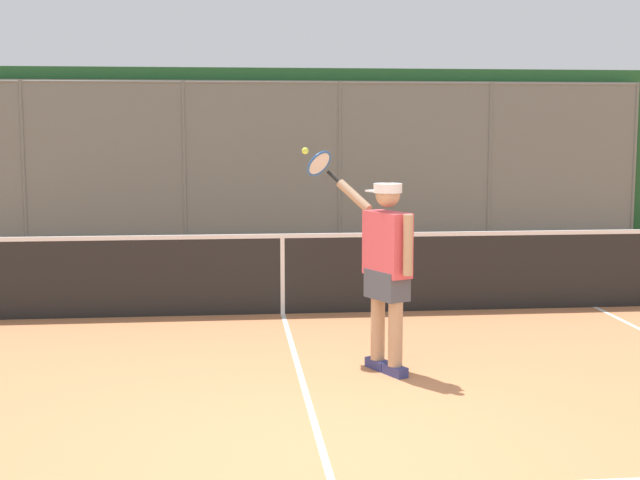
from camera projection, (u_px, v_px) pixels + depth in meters
name	position (u px, v px, depth m)	size (l,w,h in m)	color
ground_plane	(323.00, 452.00, 6.10)	(60.00, 60.00, 0.00)	#C67A4C
fence_backdrop	(261.00, 158.00, 16.93)	(17.23, 1.37, 3.29)	slate
tennis_net	(282.00, 273.00, 10.55)	(10.00, 0.09, 1.07)	#2D2D2D
tennis_player	(385.00, 261.00, 7.97)	(0.91, 1.19, 2.02)	navy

